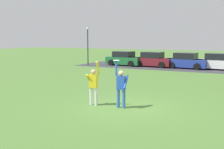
% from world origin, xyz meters
% --- Properties ---
extents(ground_plane, '(120.00, 120.00, 0.00)m').
position_xyz_m(ground_plane, '(0.00, 0.00, 0.00)').
color(ground_plane, '#4C7533').
extents(person_catcher, '(0.56, 0.49, 2.08)m').
position_xyz_m(person_catcher, '(-0.12, -0.09, 0.98)').
color(person_catcher, '#3366B7').
rests_on(person_catcher, ground_plane).
extents(person_defender, '(0.57, 0.49, 2.04)m').
position_xyz_m(person_defender, '(-1.44, -0.22, 0.98)').
color(person_defender, silver).
rests_on(person_defender, ground_plane).
extents(frisbee_disc, '(0.25, 0.25, 0.02)m').
position_xyz_m(frisbee_disc, '(-0.34, -0.11, 2.09)').
color(frisbee_disc, white).
rests_on(frisbee_disc, person_catcher).
extents(parked_car_green, '(4.24, 2.32, 1.59)m').
position_xyz_m(parked_car_green, '(-7.81, 17.12, 0.73)').
color(parked_car_green, '#1E6633').
rests_on(parked_car_green, ground_plane).
extents(parked_car_maroon, '(4.24, 2.32, 1.59)m').
position_xyz_m(parked_car_maroon, '(-4.45, 17.25, 0.73)').
color(parked_car_maroon, maroon).
rests_on(parked_car_maroon, ground_plane).
extents(parked_car_blue, '(4.24, 2.32, 1.59)m').
position_xyz_m(parked_car_blue, '(-0.92, 17.23, 0.73)').
color(parked_car_blue, '#233893').
rests_on(parked_car_blue, ground_plane).
extents(parked_car_white, '(4.24, 2.32, 1.59)m').
position_xyz_m(parked_car_white, '(2.10, 17.56, 0.73)').
color(parked_car_white, white).
rests_on(parked_car_white, ground_plane).
extents(parking_strip, '(26.95, 6.40, 0.01)m').
position_xyz_m(parking_strip, '(0.66, 17.43, 0.00)').
color(parking_strip, '#38383D').
rests_on(parking_strip, ground_plane).
extents(lamppost_by_lot, '(0.28, 0.28, 4.26)m').
position_xyz_m(lamppost_by_lot, '(-11.59, 15.43, 2.59)').
color(lamppost_by_lot, '#2D2D33').
rests_on(lamppost_by_lot, ground_plane).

